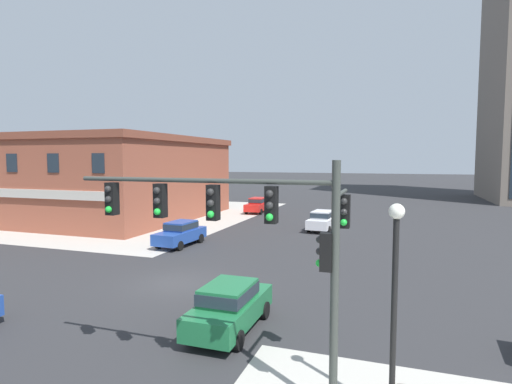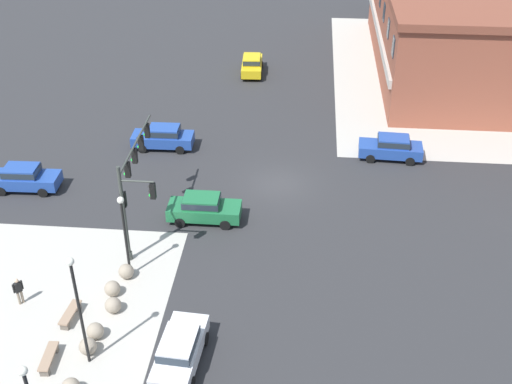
{
  "view_description": "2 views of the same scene",
  "coord_description": "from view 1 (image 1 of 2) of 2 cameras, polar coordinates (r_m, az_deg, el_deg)",
  "views": [
    {
      "loc": [
        9.97,
        -17.16,
        6.02
      ],
      "look_at": [
        1.73,
        6.81,
        3.97
      ],
      "focal_mm": 28.72,
      "sensor_mm": 36.0,
      "label": 1
    },
    {
      "loc": [
        36.43,
        1.69,
        22.64
      ],
      "look_at": [
        4.58,
        -1.07,
        2.22
      ],
      "focal_mm": 45.34,
      "sensor_mm": 36.0,
      "label": 2
    }
  ],
  "objects": [
    {
      "name": "ground_plane",
      "position": [
        20.74,
        -10.95,
        -12.33
      ],
      "size": [
        320.0,
        320.0,
        0.0
      ],
      "primitive_type": "plane",
      "color": "#2D2D30"
    },
    {
      "name": "sidewalk_far_corner",
      "position": [
        48.12,
        -19.77,
        -2.84
      ],
      "size": [
        32.0,
        32.0,
        0.02
      ],
      "primitive_type": "cube",
      "color": "#B7B2A8",
      "rests_on": "ground"
    },
    {
      "name": "traffic_signal_main",
      "position": [
        10.21,
        0.78,
        -6.12
      ],
      "size": [
        7.23,
        2.09,
        5.99
      ],
      "color": "#383D38",
      "rests_on": "ground"
    },
    {
      "name": "street_lamp_corner_near",
      "position": [
        10.13,
        18.76,
        -11.92
      ],
      "size": [
        0.36,
        0.36,
        5.01
      ],
      "color": "black",
      "rests_on": "ground"
    },
    {
      "name": "car_main_southbound_near",
      "position": [
        29.07,
        -10.48,
        -5.56
      ],
      "size": [
        2.07,
        4.49,
        1.68
      ],
      "color": "#23479E",
      "rests_on": "ground"
    },
    {
      "name": "car_cross_eastbound",
      "position": [
        34.96,
        9.28,
        -3.83
      ],
      "size": [
        2.18,
        4.54,
        1.68
      ],
      "color": "silver",
      "rests_on": "ground"
    },
    {
      "name": "car_parked_curb",
      "position": [
        45.91,
        0.22,
        -1.76
      ],
      "size": [
        1.93,
        4.42,
        1.68
      ],
      "color": "red",
      "rests_on": "ground"
    },
    {
      "name": "car_cross_far",
      "position": [
        14.9,
        -3.69,
        -15.39
      ],
      "size": [
        1.91,
        4.41,
        1.68
      ],
      "color": "#1E6B3D",
      "rests_on": "ground"
    },
    {
      "name": "storefront_block_near_corner",
      "position": [
        47.48,
        -23.21,
        1.95
      ],
      "size": [
        26.3,
        20.43,
        8.2
      ],
      "color": "brown",
      "rests_on": "ground"
    }
  ]
}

